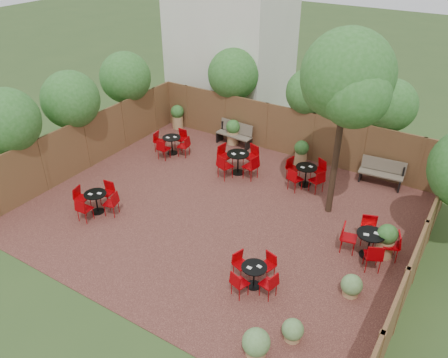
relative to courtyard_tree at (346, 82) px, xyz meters
The scene contains 13 objects.
ground 5.65m from the courtyard_tree, 145.69° to the right, with size 80.00×80.00×0.00m, color #354F23.
courtyard_paving 5.64m from the courtyard_tree, 145.69° to the right, with size 12.00×10.00×0.02m, color #3A1B17.
fence_back 5.40m from the courtyard_tree, 134.10° to the left, with size 12.00×0.08×2.00m, color #50321D.
fence_left 9.75m from the courtyard_tree, 167.42° to the right, with size 0.08×10.00×2.00m, color #50321D.
fence_right 5.01m from the courtyard_tree, 32.85° to the right, with size 0.08×10.00×2.00m, color #50321D.
neighbour_building 9.55m from the courtyard_tree, 140.98° to the left, with size 5.00×4.00×8.00m, color silver.
overhang_foliage 5.10m from the courtyard_tree, behind, with size 15.54×10.38×2.28m.
courtyard_tree is the anchor object (origin of this frame).
park_bench_left 6.98m from the courtyard_tree, 152.94° to the left, with size 1.60×0.60×0.97m.
park_bench_right 4.80m from the courtyard_tree, 69.91° to the left, with size 1.58×0.65×0.95m.
bistro_tables 4.94m from the courtyard_tree, 160.12° to the right, with size 10.24×6.97×0.95m.
planters 5.46m from the courtyard_tree, 155.04° to the left, with size 10.98×4.61×1.08m.
low_shrubs 6.66m from the courtyard_tree, 77.37° to the right, with size 1.79×3.49×0.69m.
Camera 1 is at (6.52, -10.23, 8.49)m, focal length 36.10 mm.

